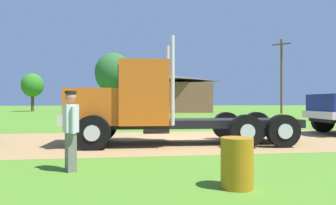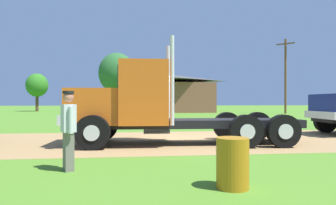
{
  "view_description": "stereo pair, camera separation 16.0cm",
  "coord_description": "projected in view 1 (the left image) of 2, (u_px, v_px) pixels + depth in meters",
  "views": [
    {
      "loc": [
        -1.97,
        -11.15,
        1.5
      ],
      "look_at": [
        -0.66,
        -1.07,
        1.47
      ],
      "focal_mm": 31.27,
      "sensor_mm": 36.0,
      "label": 1
    },
    {
      "loc": [
        -1.81,
        -11.17,
        1.5
      ],
      "look_at": [
        -0.66,
        -1.07,
        1.47
      ],
      "focal_mm": 31.27,
      "sensor_mm": 36.0,
      "label": 2
    }
  ],
  "objects": [
    {
      "name": "tree_right",
      "position": [
        113.0,
        73.0,
        40.97
      ],
      "size": [
        5.12,
        5.12,
        8.34
      ],
      "color": "#513823",
      "rests_on": "ground_plane"
    },
    {
      "name": "ground_plane",
      "position": [
        181.0,
        140.0,
        11.32
      ],
      "size": [
        200.0,
        200.0,
        0.0
      ],
      "primitive_type": "plane",
      "color": "#4F8125"
    },
    {
      "name": "dirt_track",
      "position": [
        181.0,
        140.0,
        11.32
      ],
      "size": [
        120.0,
        6.42,
        0.01
      ],
      "primitive_type": "cube",
      "color": "#A27E4E",
      "rests_on": "ground_plane"
    },
    {
      "name": "tree_mid",
      "position": [
        33.0,
        85.0,
        44.61
      ],
      "size": [
        3.26,
        3.26,
        5.82
      ],
      "color": "#513823",
      "rests_on": "ground_plane"
    },
    {
      "name": "shed_building",
      "position": [
        170.0,
        94.0,
        42.35
      ],
      "size": [
        11.61,
        8.61,
        5.34
      ],
      "color": "brown",
      "rests_on": "ground_plane"
    },
    {
      "name": "visitor_standing_near",
      "position": [
        71.0,
        128.0,
        6.31
      ],
      "size": [
        0.39,
        0.54,
        1.73
      ],
      "color": "silver",
      "rests_on": "ground_plane"
    },
    {
      "name": "truck_foreground_white",
      "position": [
        148.0,
        107.0,
        10.29
      ],
      "size": [
        8.28,
        2.85,
        3.64
      ],
      "color": "black",
      "rests_on": "ground_plane"
    },
    {
      "name": "steel_barrel",
      "position": [
        237.0,
        163.0,
        5.08
      ],
      "size": [
        0.56,
        0.56,
        0.88
      ],
      "primitive_type": "cylinder",
      "color": "#B27214",
      "rests_on": "ground_plane"
    },
    {
      "name": "utility_pole_near",
      "position": [
        281.0,
        74.0,
        36.74
      ],
      "size": [
        1.74,
        1.57,
        9.33
      ],
      "color": "brown",
      "rests_on": "ground_plane"
    }
  ]
}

